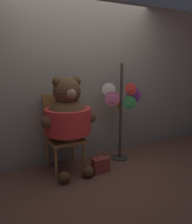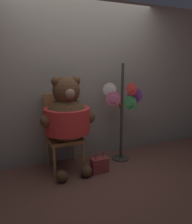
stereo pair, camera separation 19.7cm
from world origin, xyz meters
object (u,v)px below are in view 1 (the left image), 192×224
at_px(hat_display_rack, 121,109).
at_px(handbag_on_ground, 101,165).
at_px(chair, 62,130).
at_px(teddy_bear, 68,118).

height_order(hat_display_rack, handbag_on_ground, hat_display_rack).
bearing_deg(handbag_on_ground, chair, 135.68).
distance_m(teddy_bear, hat_display_rack, 0.93).
relative_size(teddy_bear, hat_display_rack, 0.89).
relative_size(hat_display_rack, handbag_on_ground, 4.76).
xyz_separation_m(chair, handbag_on_ground, (0.43, -0.42, -0.47)).
xyz_separation_m(chair, hat_display_rack, (0.95, -0.13, 0.25)).
bearing_deg(handbag_on_ground, hat_display_rack, 28.53).
xyz_separation_m(teddy_bear, hat_display_rack, (0.93, 0.05, 0.02)).
xyz_separation_m(chair, teddy_bear, (0.03, -0.19, 0.23)).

